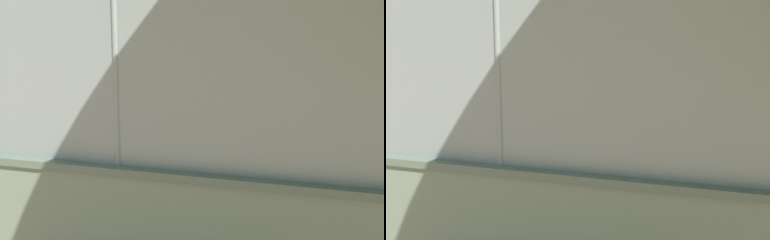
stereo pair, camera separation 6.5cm
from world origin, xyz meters
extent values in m
plane|color=tan|center=(0.00, 0.00, 0.00)|extent=(260.00, 260.00, 0.00)
cylinder|color=gray|center=(-3.24, 12.45, 2.41)|extent=(0.07, 0.07, 1.73)
cylinder|color=#591919|center=(-4.42, -1.43, 0.40)|extent=(0.18, 0.18, 0.80)
cylinder|color=#591919|center=(-4.46, -1.62, 0.40)|extent=(0.18, 0.18, 0.80)
cylinder|color=#D14C42|center=(-4.44, -1.52, 1.10)|extent=(0.41, 0.41, 0.59)
cylinder|color=brown|center=(-4.42, -1.22, 1.21)|extent=(0.57, 0.21, 0.17)
cylinder|color=brown|center=(-4.80, -1.75, 1.21)|extent=(0.57, 0.21, 0.17)
sphere|color=brown|center=(-4.44, -1.52, 1.50)|extent=(0.23, 0.23, 0.23)
cylinder|color=black|center=(-4.44, -1.52, 1.60)|extent=(0.28, 0.28, 0.05)
cylinder|color=black|center=(-4.98, -1.71, 1.21)|extent=(0.30, 0.10, 0.04)
ellipsoid|color=#333338|center=(-5.19, -1.66, 1.21)|extent=(0.30, 0.10, 0.24)
cylinder|color=navy|center=(-3.95, 2.45, 0.42)|extent=(0.19, 0.19, 0.84)
cylinder|color=navy|center=(-3.88, 2.26, 0.42)|extent=(0.19, 0.19, 0.84)
cylinder|color=white|center=(-3.91, 2.35, 1.15)|extent=(0.43, 0.43, 0.62)
cylinder|color=brown|center=(-4.06, 2.64, 1.27)|extent=(0.59, 0.28, 0.17)
cylinder|color=brown|center=(-4.09, 1.96, 1.27)|extent=(0.59, 0.28, 0.17)
sphere|color=brown|center=(-3.91, 2.35, 1.58)|extent=(0.24, 0.24, 0.24)
cylinder|color=black|center=(-3.91, 2.35, 1.68)|extent=(0.32, 0.32, 0.05)
cylinder|color=black|center=(-4.26, 1.90, 1.27)|extent=(0.30, 0.13, 0.04)
ellipsoid|color=#333338|center=(-4.47, 1.83, 1.27)|extent=(0.29, 0.13, 0.24)
cylinder|color=#B2B2B2|center=(-3.18, 7.58, 0.41)|extent=(0.17, 0.17, 0.81)
cylinder|color=#B2B2B2|center=(-3.21, 7.38, 0.41)|extent=(0.17, 0.17, 0.81)
cylinder|color=beige|center=(-3.20, 7.48, 1.11)|extent=(0.39, 0.39, 0.60)
cylinder|color=tan|center=(-3.20, 7.79, 1.23)|extent=(0.58, 0.18, 0.17)
cylinder|color=tan|center=(-3.54, 7.22, 1.23)|extent=(0.58, 0.18, 0.17)
sphere|color=tan|center=(-3.20, 7.48, 1.52)|extent=(0.23, 0.23, 0.23)
cylinder|color=red|center=(-3.20, 7.48, 1.62)|extent=(0.28, 0.28, 0.05)
sphere|color=orange|center=(-5.92, -0.38, 0.08)|extent=(0.16, 0.16, 0.16)
camera|label=1|loc=(-5.45, 16.60, 2.81)|focal=43.63mm
camera|label=2|loc=(-5.51, 16.57, 2.81)|focal=43.63mm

